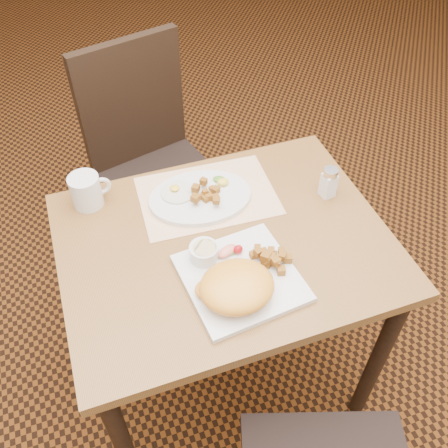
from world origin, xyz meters
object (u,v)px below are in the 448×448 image
plate_square (241,278)px  coffee_mug (87,191)px  table (225,265)px  salt_shaker (329,182)px  plate_oval (200,197)px  chair_far (151,155)px

plate_square → coffee_mug: bearing=127.8°
table → coffee_mug: bearing=140.3°
table → plate_square: size_ratio=3.21×
plate_square → salt_shaker: bearing=30.7°
plate_oval → plate_square: bearing=-88.5°
table → coffee_mug: coffee_mug is taller
table → plate_oval: bearing=95.2°
chair_far → salt_shaker: chair_far is taller
table → chair_far: (-0.06, 0.69, -0.10)m
chair_far → salt_shaker: 0.79m
plate_oval → salt_shaker: salt_shaker is taller
table → plate_oval: 0.21m
plate_square → coffee_mug: 0.52m
table → salt_shaker: size_ratio=9.00×
chair_far → plate_square: bearing=79.2°
plate_oval → salt_shaker: bearing=-16.1°
table → salt_shaker: 0.39m
plate_square → plate_oval: 0.32m
plate_square → plate_oval: (-0.01, 0.32, 0.00)m
plate_square → table: bearing=86.8°
plate_oval → chair_far: bearing=95.2°
chair_far → plate_square: 0.86m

